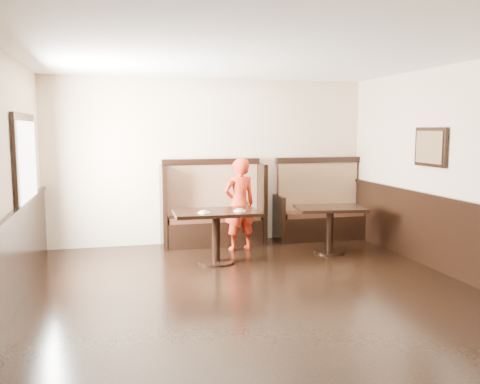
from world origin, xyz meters
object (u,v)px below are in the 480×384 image
object	(u,v)px
table_neighbor	(330,218)
booth_main	(213,213)
table_main	(216,223)
child	(239,204)
booth_neighbor	(320,212)

from	to	relation	value
table_neighbor	booth_main	bearing A→B (deg)	156.10
booth_main	table_neighbor	size ratio (longest dim) A/B	1.54
booth_main	table_main	bearing A→B (deg)	-98.90
table_main	child	xyz separation A→B (m)	(0.53, 0.73, 0.15)
booth_neighbor	table_main	xyz separation A→B (m)	(-2.14, -1.24, 0.11)
booth_main	table_neighbor	bearing A→B (deg)	-31.83
booth_neighbor	table_neighbor	size ratio (longest dim) A/B	1.45
table_main	table_neighbor	xyz separation A→B (m)	(1.88, 0.20, -0.05)
table_main	booth_main	bearing A→B (deg)	82.44
table_neighbor	booth_neighbor	bearing A→B (deg)	83.55
table_neighbor	child	size ratio (longest dim) A/B	0.76
child	booth_main	bearing A→B (deg)	-68.03
child	table_main	bearing A→B (deg)	42.14
table_main	child	world-z (taller)	child
booth_main	child	bearing A→B (deg)	-56.34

